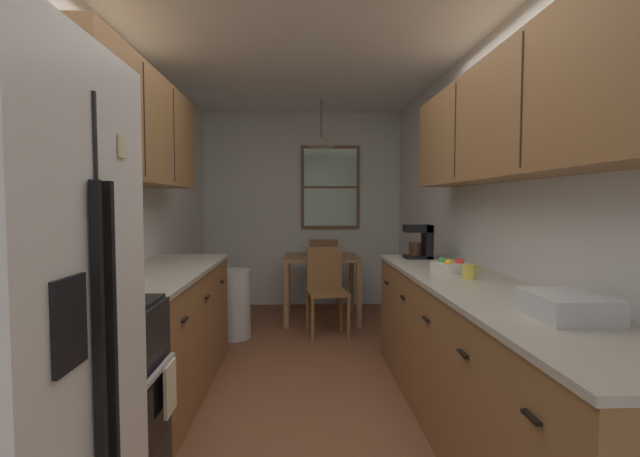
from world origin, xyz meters
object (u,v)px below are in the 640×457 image
dining_chair_near (326,286)px  table_serving_bowl (330,253)px  dining_chair_far (324,269)px  fruit_bowl (450,266)px  dining_table (321,267)px  coffee_maker (421,241)px  stove_range (76,411)px  storage_canister (127,272)px  trash_bin (234,304)px  dish_rack (567,306)px  microwave_over_range (40,138)px  mug_by_coffeemaker (469,272)px

dining_chair_near → table_serving_bowl: bearing=83.4°
dining_chair_far → fruit_bowl: 3.00m
dining_chair_near → table_serving_bowl: dining_chair_near is taller
dining_table → coffee_maker: 1.76m
stove_range → storage_canister: size_ratio=7.00×
stove_range → dining_table: stove_range is taller
trash_bin → coffee_maker: coffee_maker is taller
dining_chair_far → dish_rack: (0.78, -4.14, 0.45)m
dining_table → trash_bin: bearing=-142.1°
microwave_over_range → dining_chair_far: (1.38, 3.97, -1.13)m
trash_bin → storage_canister: storage_canister is taller
stove_range → storage_canister: bearing=90.5°
table_serving_bowl → storage_canister: bearing=-115.1°
dining_chair_near → dish_rack: (0.81, -2.93, 0.45)m
dining_table → table_serving_bowl: bearing=40.1°
dining_chair_near → table_serving_bowl: 0.75m
dining_chair_near → coffee_maker: size_ratio=3.20×
stove_range → dining_chair_near: size_ratio=1.22×
storage_canister → dining_chair_near: bearing=59.7°
dish_rack → table_serving_bowl: (-0.73, 3.63, -0.17)m
dish_rack → mug_by_coffeemaker: bearing=92.7°
microwave_over_range → mug_by_coffeemaker: size_ratio=4.59×
dining_chair_far → mug_by_coffeemaker: (0.73, -3.18, 0.44)m
microwave_over_range → storage_canister: 0.92m
stove_range → trash_bin: (0.29, 2.65, -0.12)m
microwave_over_range → stove_range: bearing=-0.0°
trash_bin → dish_rack: (1.75, -2.83, 0.60)m
trash_bin → coffee_maker: 2.00m
stove_range → dining_chair_near: bearing=65.9°
trash_bin → dish_rack: 3.38m
dining_chair_far → storage_canister: storage_canister is taller
storage_canister → table_serving_bowl: size_ratio=0.72×
microwave_over_range → dining_chair_far: bearing=70.8°
trash_bin → mug_by_coffeemaker: (1.71, -1.87, 0.60)m
microwave_over_range → dish_rack: bearing=-4.6°
trash_bin → microwave_over_range: bearing=-98.7°
storage_canister → table_serving_bowl: storage_canister is taller
trash_bin → dining_chair_far: bearing=53.6°
coffee_maker → dining_table: bearing=116.8°
stove_range → mug_by_coffeemaker: size_ratio=8.99×
dining_chair_near → storage_canister: bearing=-120.3°
fruit_bowl → microwave_over_range: bearing=-152.5°
coffee_maker → dish_rack: bearing=-88.1°
dish_rack → dining_chair_far: bearing=100.7°
dining_table → dish_rack: dish_rack is taller
dining_chair_near → coffee_maker: bearing=-50.9°
stove_range → mug_by_coffeemaker: stove_range is taller
dining_chair_near → fruit_bowl: fruit_bowl is taller
mug_by_coffeemaker → fruit_bowl: (-0.02, 0.30, -0.01)m
fruit_bowl → coffee_maker: bearing=90.2°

